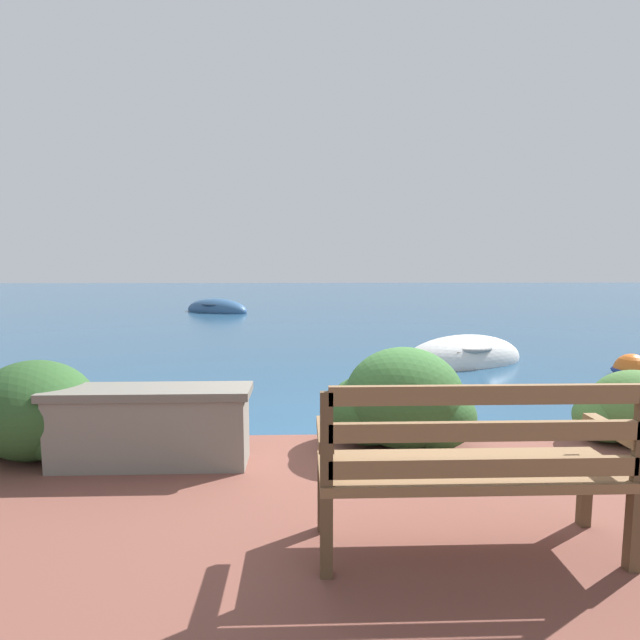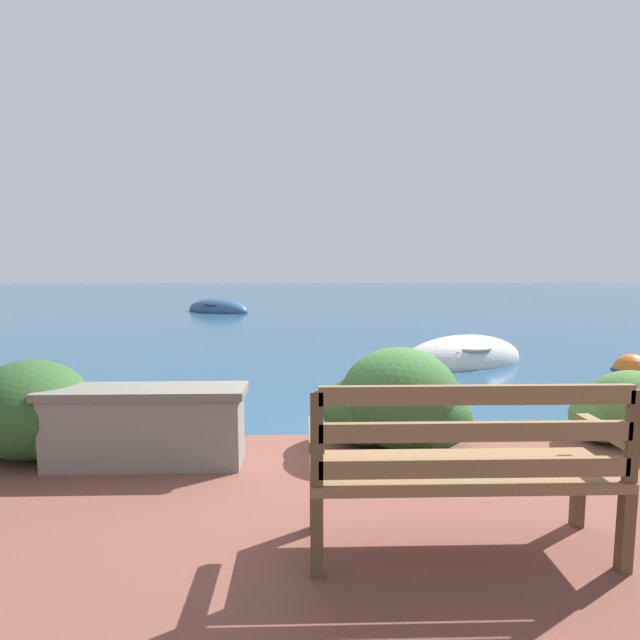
{
  "view_description": "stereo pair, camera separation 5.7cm",
  "coord_description": "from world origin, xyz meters",
  "px_view_note": "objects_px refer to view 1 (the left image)",
  "views": [
    {
      "loc": [
        -0.57,
        -4.2,
        1.7
      ],
      "look_at": [
        -0.22,
        6.44,
        0.5
      ],
      "focal_mm": 28.0,
      "sensor_mm": 36.0,
      "label": 1
    },
    {
      "loc": [
        -0.51,
        -4.21,
        1.7
      ],
      "look_at": [
        -0.22,
        6.44,
        0.5
      ],
      "focal_mm": 28.0,
      "sensor_mm": 36.0,
      "label": 2
    }
  ],
  "objects_px": {
    "rowboat_nearest": "(463,360)",
    "mooring_buoy": "(632,370)",
    "rowboat_mid": "(217,310)",
    "park_bench": "(473,463)"
  },
  "relations": [
    {
      "from": "rowboat_nearest",
      "to": "mooring_buoy",
      "type": "bearing_deg",
      "value": 135.29
    },
    {
      "from": "rowboat_nearest",
      "to": "park_bench",
      "type": "bearing_deg",
      "value": 51.06
    },
    {
      "from": "rowboat_nearest",
      "to": "rowboat_mid",
      "type": "relative_size",
      "value": 0.94
    },
    {
      "from": "park_bench",
      "to": "rowboat_nearest",
      "type": "relative_size",
      "value": 0.61
    },
    {
      "from": "rowboat_nearest",
      "to": "mooring_buoy",
      "type": "height_order",
      "value": "rowboat_nearest"
    },
    {
      "from": "park_bench",
      "to": "rowboat_nearest",
      "type": "height_order",
      "value": "park_bench"
    },
    {
      "from": "rowboat_mid",
      "to": "mooring_buoy",
      "type": "relative_size",
      "value": 4.79
    },
    {
      "from": "rowboat_mid",
      "to": "mooring_buoy",
      "type": "bearing_deg",
      "value": 157.94
    },
    {
      "from": "rowboat_nearest",
      "to": "mooring_buoy",
      "type": "xyz_separation_m",
      "value": [
        2.28,
        -0.98,
        0.01
      ]
    },
    {
      "from": "park_bench",
      "to": "rowboat_mid",
      "type": "height_order",
      "value": "park_bench"
    }
  ]
}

